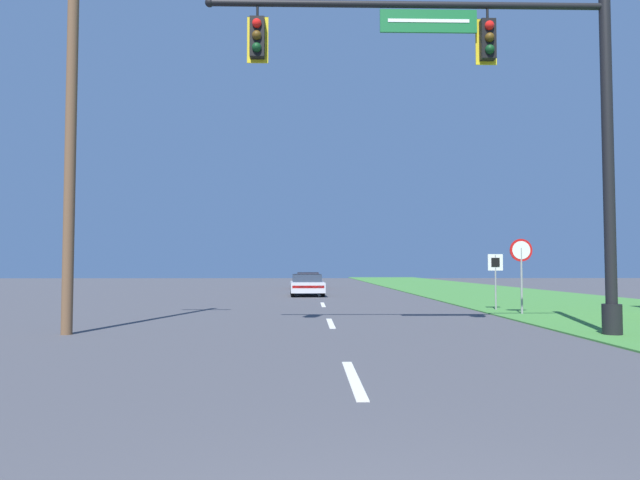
% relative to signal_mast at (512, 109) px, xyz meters
% --- Properties ---
extents(grass_verge_right, '(10.00, 110.00, 0.04)m').
position_rel_signal_mast_xyz_m(grass_verge_right, '(6.36, 19.10, -5.28)').
color(grass_verge_right, '#428438').
rests_on(grass_verge_right, ground).
extents(road_center_line, '(0.16, 34.80, 0.01)m').
position_rel_signal_mast_xyz_m(road_center_line, '(-4.14, 11.10, -5.29)').
color(road_center_line, silver).
rests_on(road_center_line, ground).
extents(signal_mast, '(9.68, 0.47, 8.62)m').
position_rel_signal_mast_xyz_m(signal_mast, '(0.00, 0.00, 0.00)').
color(signal_mast, black).
rests_on(signal_mast, grass_verge_right).
extents(car_ahead, '(1.98, 4.35, 1.19)m').
position_rel_signal_mast_xyz_m(car_ahead, '(-4.83, 18.91, -4.69)').
color(car_ahead, black).
rests_on(car_ahead, ground).
extents(far_car, '(1.82, 4.54, 1.19)m').
position_rel_signal_mast_xyz_m(far_car, '(-4.75, 29.89, -4.69)').
color(far_car, black).
rests_on(far_car, ground).
extents(stop_sign, '(0.76, 0.07, 2.50)m').
position_rel_signal_mast_xyz_m(stop_sign, '(2.37, 5.83, -3.43)').
color(stop_sign, gray).
rests_on(stop_sign, grass_verge_right).
extents(route_sign_post, '(0.55, 0.06, 2.03)m').
position_rel_signal_mast_xyz_m(route_sign_post, '(2.10, 7.67, -3.77)').
color(route_sign_post, gray).
rests_on(route_sign_post, grass_verge_right).
extents(utility_pole_near, '(1.80, 0.26, 10.82)m').
position_rel_signal_mast_xyz_m(utility_pole_near, '(-10.51, 0.60, 0.28)').
color(utility_pole_near, brown).
rests_on(utility_pole_near, ground).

